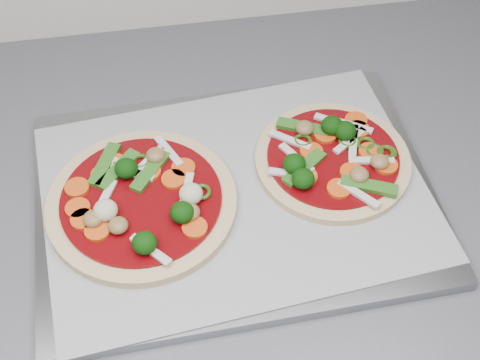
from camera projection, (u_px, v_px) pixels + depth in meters
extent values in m
cube|color=gray|center=(235.00, 196.00, 0.70)|extent=(0.42, 0.31, 0.01)
cube|color=#9F9FA4|center=(235.00, 191.00, 0.69)|extent=(0.42, 0.32, 0.00)
cylinder|color=tan|center=(142.00, 203.00, 0.68)|extent=(0.19, 0.19, 0.01)
cylinder|color=#68070C|center=(141.00, 199.00, 0.67)|extent=(0.16, 0.16, 0.00)
ellipsoid|color=#0B3A0A|center=(126.00, 168.00, 0.68)|extent=(0.03, 0.03, 0.02)
cube|color=beige|center=(150.00, 250.00, 0.63)|extent=(0.04, 0.04, 0.00)
torus|color=#26440D|center=(201.00, 192.00, 0.67)|extent=(0.03, 0.03, 0.00)
cube|color=#2F6E1C|center=(118.00, 170.00, 0.69)|extent=(0.05, 0.05, 0.00)
ellipsoid|color=olive|center=(93.00, 219.00, 0.64)|extent=(0.03, 0.03, 0.01)
cube|color=beige|center=(105.00, 199.00, 0.66)|extent=(0.03, 0.05, 0.00)
cylinder|color=#CE4416|center=(77.00, 188.00, 0.67)|extent=(0.03, 0.03, 0.00)
cube|color=beige|center=(121.00, 165.00, 0.69)|extent=(0.04, 0.04, 0.00)
ellipsoid|color=#0B3A0A|center=(145.00, 243.00, 0.62)|extent=(0.03, 0.03, 0.02)
cylinder|color=#CE4416|center=(83.00, 219.00, 0.65)|extent=(0.03, 0.03, 0.00)
ellipsoid|color=olive|center=(118.00, 225.00, 0.64)|extent=(0.03, 0.03, 0.01)
ellipsoid|color=olive|center=(155.00, 155.00, 0.70)|extent=(0.03, 0.03, 0.01)
ellipsoid|color=olive|center=(190.00, 212.00, 0.65)|extent=(0.03, 0.03, 0.01)
cube|color=beige|center=(133.00, 172.00, 0.69)|extent=(0.05, 0.03, 0.00)
cylinder|color=#CE4416|center=(97.00, 231.00, 0.64)|extent=(0.03, 0.03, 0.00)
cylinder|color=#CE4416|center=(78.00, 208.00, 0.66)|extent=(0.04, 0.04, 0.00)
cube|color=#2F6E1C|center=(105.00, 164.00, 0.69)|extent=(0.04, 0.06, 0.00)
cylinder|color=#CE4416|center=(114.00, 163.00, 0.70)|extent=(0.03, 0.03, 0.00)
ellipsoid|color=#0B3A0A|center=(182.00, 212.00, 0.64)|extent=(0.03, 0.03, 0.02)
cube|color=beige|center=(169.00, 151.00, 0.71)|extent=(0.03, 0.05, 0.00)
cylinder|color=#CE4416|center=(183.00, 168.00, 0.69)|extent=(0.03, 0.03, 0.00)
cylinder|color=#CE4416|center=(103.00, 175.00, 0.69)|extent=(0.03, 0.03, 0.00)
cube|color=#2F6E1C|center=(150.00, 171.00, 0.69)|extent=(0.05, 0.05, 0.00)
ellipsoid|color=#BCB492|center=(106.00, 210.00, 0.65)|extent=(0.03, 0.03, 0.02)
torus|color=#26440D|center=(141.00, 162.00, 0.70)|extent=(0.03, 0.03, 0.00)
cylinder|color=#CE4416|center=(149.00, 172.00, 0.69)|extent=(0.04, 0.04, 0.00)
cylinder|color=#CE4416|center=(173.00, 179.00, 0.68)|extent=(0.03, 0.03, 0.00)
ellipsoid|color=#BCB492|center=(191.00, 194.00, 0.66)|extent=(0.03, 0.03, 0.02)
cube|color=beige|center=(147.00, 162.00, 0.70)|extent=(0.04, 0.04, 0.00)
cylinder|color=#CE4416|center=(195.00, 228.00, 0.64)|extent=(0.03, 0.03, 0.00)
cube|color=beige|center=(186.00, 192.00, 0.67)|extent=(0.02, 0.05, 0.00)
cylinder|color=tan|center=(332.00, 160.00, 0.71)|extent=(0.21, 0.21, 0.01)
cylinder|color=#68070C|center=(333.00, 157.00, 0.71)|extent=(0.18, 0.18, 0.00)
cube|color=beige|center=(371.00, 161.00, 0.70)|extent=(0.05, 0.02, 0.00)
cylinder|color=#CE4416|center=(352.00, 172.00, 0.69)|extent=(0.03, 0.03, 0.00)
cube|color=#2F6E1C|center=(369.00, 186.00, 0.68)|extent=(0.06, 0.04, 0.00)
cube|color=#2F6E1C|center=(303.00, 127.00, 0.73)|extent=(0.06, 0.04, 0.00)
torus|color=#26440D|center=(303.00, 141.00, 0.72)|extent=(0.02, 0.02, 0.00)
ellipsoid|color=olive|center=(380.00, 162.00, 0.69)|extent=(0.02, 0.02, 0.01)
cube|color=beige|center=(335.00, 122.00, 0.73)|extent=(0.04, 0.03, 0.00)
ellipsoid|color=#0B3A0A|center=(294.00, 164.00, 0.69)|extent=(0.03, 0.03, 0.02)
cylinder|color=#CE4416|center=(306.00, 176.00, 0.69)|extent=(0.03, 0.03, 0.00)
cube|color=beige|center=(350.00, 141.00, 0.72)|extent=(0.04, 0.03, 0.00)
cylinder|color=#CE4416|center=(358.00, 129.00, 0.73)|extent=(0.03, 0.03, 0.00)
ellipsoid|color=olive|center=(305.00, 128.00, 0.72)|extent=(0.03, 0.03, 0.01)
cylinder|color=#CE4416|center=(339.00, 189.00, 0.68)|extent=(0.04, 0.04, 0.00)
cylinder|color=#CE4416|center=(386.00, 165.00, 0.70)|extent=(0.03, 0.03, 0.00)
cube|color=beige|center=(359.00, 194.00, 0.67)|extent=(0.04, 0.04, 0.00)
cylinder|color=#CE4416|center=(311.00, 152.00, 0.71)|extent=(0.03, 0.03, 0.00)
cube|color=beige|center=(292.00, 174.00, 0.69)|extent=(0.05, 0.02, 0.00)
ellipsoid|color=olive|center=(359.00, 175.00, 0.68)|extent=(0.03, 0.03, 0.01)
torus|color=#26440D|center=(385.00, 153.00, 0.71)|extent=(0.02, 0.02, 0.00)
cylinder|color=#CE4416|center=(370.00, 152.00, 0.71)|extent=(0.03, 0.03, 0.00)
cylinder|color=#CE4416|center=(356.00, 120.00, 0.74)|extent=(0.04, 0.04, 0.00)
cube|color=#2F6E1C|center=(304.00, 167.00, 0.69)|extent=(0.05, 0.05, 0.00)
ellipsoid|color=#0B3A0A|center=(332.00, 125.00, 0.72)|extent=(0.03, 0.03, 0.02)
torus|color=#26440D|center=(366.00, 144.00, 0.71)|extent=(0.03, 0.03, 0.00)
cube|color=beige|center=(290.00, 140.00, 0.72)|extent=(0.04, 0.04, 0.00)
ellipsoid|color=#0B3A0A|center=(303.00, 179.00, 0.67)|extent=(0.03, 0.03, 0.02)
cube|color=beige|center=(351.00, 125.00, 0.73)|extent=(0.04, 0.03, 0.00)
torus|color=#26440D|center=(348.00, 141.00, 0.72)|extent=(0.03, 0.03, 0.00)
torus|color=#26440D|center=(387.00, 153.00, 0.71)|extent=(0.03, 0.03, 0.00)
torus|color=#26440D|center=(374.00, 151.00, 0.71)|extent=(0.02, 0.02, 0.00)
cube|color=beige|center=(296.00, 158.00, 0.70)|extent=(0.03, 0.05, 0.00)
cylinder|color=#CE4416|center=(325.00, 135.00, 0.72)|extent=(0.03, 0.03, 0.00)
cube|color=beige|center=(353.00, 141.00, 0.72)|extent=(0.02, 0.05, 0.00)
ellipsoid|color=#0B3A0A|center=(345.00, 131.00, 0.72)|extent=(0.03, 0.03, 0.02)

